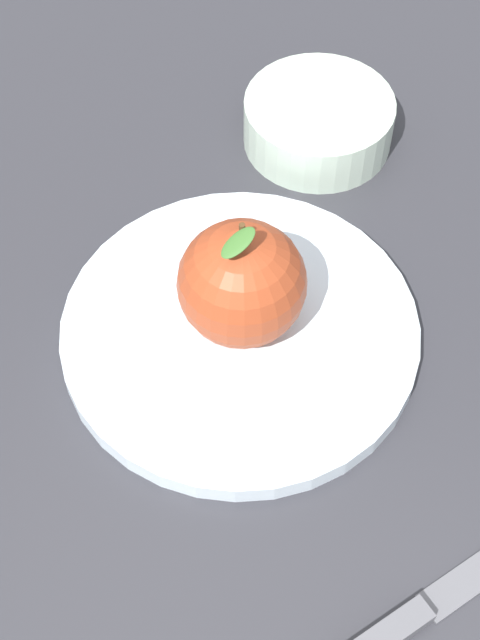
% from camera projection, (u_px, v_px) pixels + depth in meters
% --- Properties ---
extents(ground_plane, '(2.40, 2.40, 0.00)m').
position_uv_depth(ground_plane, '(302.00, 373.00, 0.59)').
color(ground_plane, '#2D2D33').
extents(dinner_plate, '(0.23, 0.23, 0.01)m').
position_uv_depth(dinner_plate, '(240.00, 331.00, 0.59)').
color(dinner_plate, silver).
rests_on(dinner_plate, ground_plane).
extents(apple, '(0.08, 0.08, 0.10)m').
position_uv_depth(apple, '(242.00, 283.00, 0.56)').
color(apple, '#9E3D1E').
rests_on(apple, dinner_plate).
extents(side_bowl, '(0.11, 0.11, 0.04)m').
position_uv_depth(side_bowl, '(319.00, 118.00, 0.69)').
color(side_bowl, '#B2C6B2').
rests_on(side_bowl, ground_plane).
extents(knife, '(0.15, 0.15, 0.01)m').
position_uv_depth(knife, '(437.00, 601.00, 0.50)').
color(knife, '#59595E').
rests_on(knife, ground_plane).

